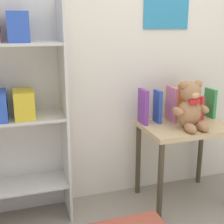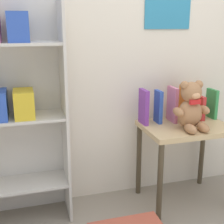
{
  "view_description": "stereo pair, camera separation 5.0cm",
  "coord_description": "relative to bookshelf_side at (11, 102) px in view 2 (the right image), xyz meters",
  "views": [
    {
      "loc": [
        -0.95,
        -0.9,
        1.35
      ],
      "look_at": [
        -0.31,
        1.09,
        0.76
      ],
      "focal_mm": 50.0,
      "sensor_mm": 36.0,
      "label": 1
    },
    {
      "loc": [
        -0.9,
        -0.92,
        1.35
      ],
      "look_at": [
        -0.31,
        1.09,
        0.76
      ],
      "focal_mm": 50.0,
      "sensor_mm": 36.0,
      "label": 2
    }
  ],
  "objects": [
    {
      "name": "wall_back",
      "position": [
        0.98,
        0.16,
        0.4
      ],
      "size": [
        4.8,
        0.07,
        2.5
      ],
      "color": "silver",
      "rests_on": "ground_plane"
    },
    {
      "name": "bookshelf_side",
      "position": [
        0.0,
        0.0,
        0.0
      ],
      "size": [
        0.71,
        0.3,
        1.5
      ],
      "color": "beige",
      "rests_on": "ground_plane"
    },
    {
      "name": "display_table",
      "position": [
        1.23,
        -0.14,
        -0.33
      ],
      "size": [
        0.64,
        0.46,
        0.62
      ],
      "color": "tan",
      "rests_on": "ground_plane"
    },
    {
      "name": "teddy_bear",
      "position": [
        1.22,
        -0.22,
        -0.07
      ],
      "size": [
        0.26,
        0.24,
        0.35
      ],
      "color": "#A8754C",
      "rests_on": "display_table"
    },
    {
      "name": "book_standing_purple",
      "position": [
        0.94,
        -0.01,
        -0.1
      ],
      "size": [
        0.03,
        0.14,
        0.26
      ],
      "primitive_type": "cube",
      "rotation": [
        0.0,
        0.0,
        -0.0
      ],
      "color": "purple",
      "rests_on": "display_table"
    },
    {
      "name": "book_standing_blue",
      "position": [
        1.05,
        -0.02,
        -0.1
      ],
      "size": [
        0.03,
        0.11,
        0.25
      ],
      "primitive_type": "cube",
      "rotation": [
        0.0,
        0.0,
        -0.01
      ],
      "color": "#2D51B7",
      "rests_on": "display_table"
    },
    {
      "name": "book_standing_pink",
      "position": [
        1.17,
        -0.02,
        -0.09
      ],
      "size": [
        0.03,
        0.15,
        0.27
      ],
      "primitive_type": "cube",
      "rotation": [
        0.0,
        0.0,
        -0.01
      ],
      "color": "#D17093",
      "rests_on": "display_table"
    },
    {
      "name": "book_standing_orange",
      "position": [
        1.29,
        -0.01,
        -0.09
      ],
      "size": [
        0.04,
        0.14,
        0.27
      ],
      "primitive_type": "cube",
      "rotation": [
        0.0,
        0.0,
        -0.01
      ],
      "color": "orange",
      "rests_on": "display_table"
    },
    {
      "name": "book_standing_red",
      "position": [
        1.4,
        -0.02,
        -0.13
      ],
      "size": [
        0.04,
        0.14,
        0.19
      ],
      "primitive_type": "cube",
      "rotation": [
        0.0,
        0.0,
        0.05
      ],
      "color": "red",
      "rests_on": "display_table"
    },
    {
      "name": "book_standing_green",
      "position": [
        1.52,
        -0.02,
        -0.11
      ],
      "size": [
        0.03,
        0.13,
        0.23
      ],
      "primitive_type": "cube",
      "rotation": [
        0.0,
        0.0,
        0.04
      ],
      "color": "#33934C",
      "rests_on": "display_table"
    }
  ]
}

